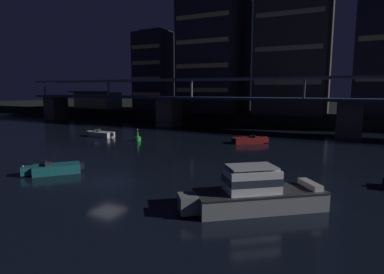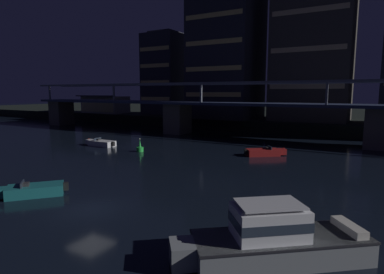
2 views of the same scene
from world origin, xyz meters
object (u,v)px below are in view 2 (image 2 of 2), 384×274
tower_central (314,34)px  channel_buoy (140,148)px  tower_west_low (166,74)px  cabin_cruiser_near_left (274,239)px  speedboat_mid_left (265,152)px  waterfront_pavilion (105,105)px  river_bridge (263,113)px  speedboat_near_right (32,190)px  speedboat_mid_center (101,143)px  tower_west_tall (227,58)px

tower_central → channel_buoy: bearing=-113.7°
tower_west_low → tower_central: size_ratio=0.61×
cabin_cruiser_near_left → speedboat_mid_left: cabin_cruiser_near_left is taller
waterfront_pavilion → cabin_cruiser_near_left: size_ratio=1.47×
channel_buoy → river_bridge: bearing=60.2°
speedboat_near_right → speedboat_mid_left: same height
tower_west_low → channel_buoy: tower_west_low is taller
waterfront_pavilion → speedboat_mid_center: 41.36m
tower_central → speedboat_near_right: bearing=-101.4°
tower_west_low → speedboat_near_right: size_ratio=4.44×
river_bridge → speedboat_mid_left: bearing=-71.1°
river_bridge → speedboat_mid_left: river_bridge is taller
tower_west_tall → river_bridge: bearing=-47.1°
speedboat_mid_left → waterfront_pavilion: bearing=154.2°
tower_central → cabin_cruiser_near_left: bearing=-81.6°
tower_west_tall → tower_west_low: bearing=168.8°
tower_west_low → speedboat_mid_center: tower_west_low is taller
river_bridge → speedboat_mid_center: (-18.25, -17.74, -3.95)m
tower_west_low → channel_buoy: (20.10, -35.50, -11.68)m
tower_west_low → speedboat_near_right: bearing=-65.4°
river_bridge → channel_buoy: river_bridge is taller
tower_west_low → waterfront_pavilion: tower_west_low is taller
tower_west_low → speedboat_mid_left: size_ratio=4.30×
cabin_cruiser_near_left → tower_west_low: bearing=128.5°
cabin_cruiser_near_left → channel_buoy: (-22.86, 18.47, -0.57)m
speedboat_near_right → channel_buoy: 18.77m
waterfront_pavilion → speedboat_near_right: waterfront_pavilion is taller
tower_west_low → speedboat_mid_left: 47.52m
waterfront_pavilion → speedboat_mid_left: (51.20, -24.72, -4.02)m
tower_west_low → speedboat_near_right: tower_west_low is taller
cabin_cruiser_near_left → speedboat_mid_left: (-7.95, 24.07, -0.64)m
tower_west_tall → speedboat_mid_center: 34.96m
tower_central → speedboat_mid_center: tower_central is taller
speedboat_mid_left → river_bridge: bearing=108.9°
tower_west_low → cabin_cruiser_near_left: bearing=-51.5°
speedboat_mid_center → waterfront_pavilion: bearing=133.9°
speedboat_near_right → waterfront_pavilion: bearing=130.1°
channel_buoy → tower_central: bearing=66.3°
channel_buoy → speedboat_mid_center: bearing=175.1°
tower_west_tall → speedboat_mid_center: (-5.68, -31.28, -14.56)m
speedboat_mid_left → tower_west_tall: bearing=122.8°
river_bridge → cabin_cruiser_near_left: river_bridge is taller
tower_west_low → cabin_cruiser_near_left: (42.97, -53.97, -11.10)m
cabin_cruiser_near_left → channel_buoy: 29.40m
tower_central → cabin_cruiser_near_left: size_ratio=3.96×
cabin_cruiser_near_left → speedboat_mid_left: 25.36m
river_bridge → speedboat_mid_center: bearing=-135.8°
cabin_cruiser_near_left → river_bridge: bearing=108.5°
speedboat_near_right → speedboat_mid_center: size_ratio=0.88×
speedboat_near_right → tower_west_low: bearing=114.6°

